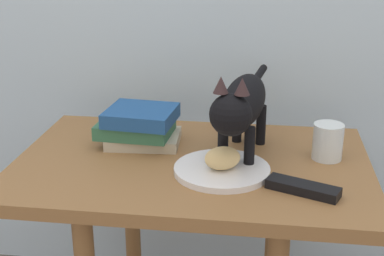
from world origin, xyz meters
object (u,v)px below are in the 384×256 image
(side_table, at_px, (192,191))
(bread_roll, at_px, (222,158))
(candle_jar, at_px, (328,143))
(cat, at_px, (242,105))
(plate, at_px, (222,170))
(book_stack, at_px, (140,126))
(tv_remote, at_px, (303,188))

(side_table, distance_m, bread_roll, 0.16)
(candle_jar, bearing_deg, bread_roll, -152.50)
(cat, bearing_deg, candle_jar, 7.63)
(bread_roll, distance_m, cat, 0.14)
(side_table, relative_size, plate, 3.86)
(side_table, xyz_separation_m, plate, (0.07, -0.06, 0.09))
(plate, bearing_deg, candle_jar, 25.77)
(book_stack, bearing_deg, side_table, -29.98)
(tv_remote, bearing_deg, candle_jar, 93.41)
(book_stack, bearing_deg, cat, -12.26)
(book_stack, distance_m, tv_remote, 0.45)
(bread_roll, bearing_deg, tv_remote, -20.49)
(bread_roll, bearing_deg, cat, 70.24)
(cat, bearing_deg, tv_remote, -49.35)
(book_stack, relative_size, tv_remote, 1.35)
(bread_roll, xyz_separation_m, book_stack, (-0.22, 0.15, 0.01))
(bread_roll, relative_size, cat, 0.17)
(plate, distance_m, tv_remote, 0.19)
(plate, height_order, candle_jar, candle_jar)
(book_stack, relative_size, candle_jar, 2.39)
(cat, height_order, book_stack, cat)
(cat, bearing_deg, book_stack, 167.74)
(side_table, bearing_deg, plate, -38.73)
(bread_roll, xyz_separation_m, candle_jar, (0.23, 0.12, -0.00))
(book_stack, xyz_separation_m, candle_jar, (0.45, -0.03, -0.01))
(plate, distance_m, bread_roll, 0.03)
(cat, distance_m, book_stack, 0.27)
(plate, height_order, tv_remote, tv_remote)
(cat, xyz_separation_m, candle_jar, (0.20, 0.03, -0.09))
(plate, distance_m, book_stack, 0.26)
(plate, relative_size, bread_roll, 2.66)
(bread_roll, relative_size, tv_remote, 0.53)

